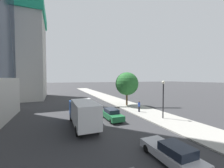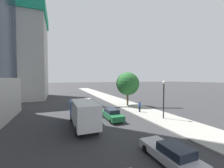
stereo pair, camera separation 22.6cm
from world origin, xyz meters
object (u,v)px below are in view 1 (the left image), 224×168
box_truck (83,112)px  pedestrian_blue_shirt (139,106)px  street_lamp (163,93)px  street_tree (127,84)px  construction_building (18,48)px  car_green (112,114)px  car_silver (172,153)px

box_truck → pedestrian_blue_shirt: box_truck is taller
street_lamp → street_tree: 10.19m
construction_building → street_tree: 32.19m
car_green → street_lamp: bearing=-21.0°
car_silver → box_truck: (-4.23, 9.22, 1.10)m
street_tree → box_truck: 14.29m
construction_building → car_green: bearing=-59.5°
box_truck → pedestrian_blue_shirt: (9.94, 3.44, -0.70)m
street_tree → street_lamp: bearing=-88.7°
car_silver → pedestrian_blue_shirt: 13.90m
car_silver → construction_building: bearing=113.1°
street_lamp → pedestrian_blue_shirt: 5.26m
car_silver → pedestrian_blue_shirt: (5.71, 12.66, 0.40)m
car_green → box_truck: bearing=-160.5°
box_truck → street_tree: bearing=40.4°
construction_building → car_green: (16.55, -28.11, -13.18)m
street_lamp → car_silver: size_ratio=1.12×
car_green → car_silver: (0.00, -10.72, -0.06)m
street_lamp → car_green: street_lamp is taller
car_silver → box_truck: bearing=114.6°
box_truck → car_silver: bearing=-65.4°
street_lamp → car_green: bearing=159.0°
construction_building → car_silver: bearing=-66.9°
construction_building → street_tree: bearing=-41.8°
car_green → pedestrian_blue_shirt: size_ratio=2.58×
car_green → pedestrian_blue_shirt: (5.71, 1.94, 0.34)m
box_truck → construction_building: bearing=112.6°
street_tree → pedestrian_blue_shirt: bearing=-97.4°
street_lamp → car_silver: 10.94m
street_lamp → car_green: size_ratio=1.13×
street_tree → construction_building: bearing=138.2°
street_lamp → street_tree: bearing=91.3°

